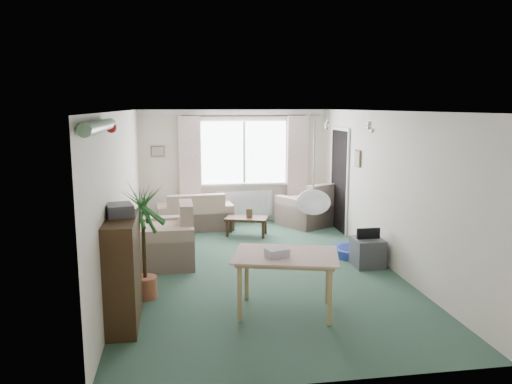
{
  "coord_description": "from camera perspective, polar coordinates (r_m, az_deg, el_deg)",
  "views": [
    {
      "loc": [
        -1.18,
        -7.26,
        2.47
      ],
      "look_at": [
        0.0,
        0.3,
        1.15
      ],
      "focal_mm": 35.0,
      "sensor_mm": 36.0,
      "label": 1
    }
  ],
  "objects": [
    {
      "name": "ground",
      "position": [
        7.76,
        0.35,
        -8.77
      ],
      "size": [
        6.5,
        6.5,
        0.0
      ],
      "primitive_type": "plane",
      "color": "#2C493A"
    },
    {
      "name": "window",
      "position": [
        10.63,
        -1.38,
        4.55
      ],
      "size": [
        1.8,
        0.03,
        1.3
      ],
      "primitive_type": "cube",
      "color": "white"
    },
    {
      "name": "curtain_rod",
      "position": [
        10.51,
        -1.34,
        8.69
      ],
      "size": [
        2.6,
        0.03,
        0.03
      ],
      "primitive_type": "cube",
      "color": "black"
    },
    {
      "name": "curtain_left",
      "position": [
        10.46,
        -7.57,
        3.12
      ],
      "size": [
        0.45,
        0.08,
        2.0
      ],
      "primitive_type": "cube",
      "color": "beige"
    },
    {
      "name": "curtain_right",
      "position": [
        10.76,
        4.79,
        3.35
      ],
      "size": [
        0.45,
        0.08,
        2.0
      ],
      "primitive_type": "cube",
      "color": "beige"
    },
    {
      "name": "radiator",
      "position": [
        10.74,
        -1.33,
        -1.32
      ],
      "size": [
        1.2,
        0.1,
        0.55
      ],
      "primitive_type": "cube",
      "color": "white"
    },
    {
      "name": "doorway",
      "position": [
        10.09,
        9.52,
        1.27
      ],
      "size": [
        0.03,
        0.95,
        2.0
      ],
      "primitive_type": "cube",
      "color": "black"
    },
    {
      "name": "pendant_lamp",
      "position": [
        5.25,
        6.56,
        -1.17
      ],
      "size": [
        0.36,
        0.36,
        0.36
      ],
      "primitive_type": "sphere",
      "color": "white"
    },
    {
      "name": "tinsel_garland",
      "position": [
        5.02,
        -17.47,
        7.16
      ],
      "size": [
        1.6,
        1.6,
        0.12
      ],
      "primitive_type": "cylinder",
      "color": "#196626"
    },
    {
      "name": "bauble_cluster_a",
      "position": [
        8.53,
        8.11,
        8.01
      ],
      "size": [
        0.2,
        0.2,
        0.2
      ],
      "primitive_type": "sphere",
      "color": "silver"
    },
    {
      "name": "bauble_cluster_b",
      "position": [
        7.5,
        13.01,
        7.63
      ],
      "size": [
        0.2,
        0.2,
        0.2
      ],
      "primitive_type": "sphere",
      "color": "silver"
    },
    {
      "name": "wall_picture_back",
      "position": [
        10.54,
        -11.16,
        4.6
      ],
      "size": [
        0.28,
        0.03,
        0.22
      ],
      "primitive_type": "cube",
      "color": "brown"
    },
    {
      "name": "wall_picture_right",
      "position": [
        9.08,
        11.57,
        3.77
      ],
      "size": [
        0.03,
        0.24,
        0.3
      ],
      "primitive_type": "cube",
      "color": "brown"
    },
    {
      "name": "sofa",
      "position": [
        10.23,
        -7.02,
        -2.1
      ],
      "size": [
        1.55,
        0.9,
        0.75
      ],
      "primitive_type": "cube",
      "rotation": [
        0.0,
        0.0,
        3.22
      ],
      "color": "beige",
      "rests_on": "ground"
    },
    {
      "name": "armchair_corner",
      "position": [
        10.53,
        5.9,
        -1.33
      ],
      "size": [
        1.35,
        1.33,
        0.9
      ],
      "primitive_type": "cube",
      "rotation": [
        0.0,
        0.0,
        3.67
      ],
      "color": "beige",
      "rests_on": "ground"
    },
    {
      "name": "armchair_left",
      "position": [
        8.02,
        -10.91,
        -4.72
      ],
      "size": [
        1.05,
        1.11,
        0.97
      ],
      "primitive_type": "cube",
      "rotation": [
        0.0,
        0.0,
        -1.55
      ],
      "color": "#B5AF89",
      "rests_on": "ground"
    },
    {
      "name": "coffee_table",
      "position": [
        9.66,
        -1.09,
        -3.94
      ],
      "size": [
        0.89,
        0.66,
        0.36
      ],
      "primitive_type": "cube",
      "rotation": [
        0.0,
        0.0,
        -0.31
      ],
      "color": "black",
      "rests_on": "ground"
    },
    {
      "name": "photo_frame",
      "position": [
        9.62,
        -0.78,
        -2.41
      ],
      "size": [
        0.12,
        0.03,
        0.16
      ],
      "primitive_type": "cube",
      "rotation": [
        0.0,
        0.0,
        0.05
      ],
      "color": "#4C3D27",
      "rests_on": "coffee_table"
    },
    {
      "name": "bookshelf",
      "position": [
        5.92,
        -14.98,
        -8.79
      ],
      "size": [
        0.34,
        1.01,
        1.24
      ],
      "primitive_type": "cube",
      "rotation": [
        0.0,
        0.0,
        0.01
      ],
      "color": "black",
      "rests_on": "ground"
    },
    {
      "name": "hifi_box",
      "position": [
        5.86,
        -15.34,
        -2.01
      ],
      "size": [
        0.36,
        0.41,
        0.14
      ],
      "primitive_type": "cube",
      "rotation": [
        0.0,
        0.0,
        0.26
      ],
      "color": "#403F45",
      "rests_on": "bookshelf"
    },
    {
      "name": "houseplant",
      "position": [
        6.58,
        -12.71,
        -5.53
      ],
      "size": [
        0.73,
        0.73,
        1.52
      ],
      "primitive_type": "cylinder",
      "rotation": [
        0.0,
        0.0,
        0.12
      ],
      "color": "#215A1F",
      "rests_on": "ground"
    },
    {
      "name": "dining_table",
      "position": [
        6.13,
        3.41,
        -10.45
      ],
      "size": [
        1.29,
        1.02,
        0.71
      ],
      "primitive_type": "cube",
      "rotation": [
        0.0,
        0.0,
        -0.26
      ],
      "color": "tan",
      "rests_on": "ground"
    },
    {
      "name": "gift_box",
      "position": [
        5.89,
        2.42,
        -7.04
      ],
      "size": [
        0.29,
        0.25,
        0.12
      ],
      "primitive_type": "cube",
      "rotation": [
        0.0,
        0.0,
        0.31
      ],
      "color": "#B1AFBA",
      "rests_on": "dining_table"
    },
    {
      "name": "tv_cube",
      "position": [
        8.03,
        12.63,
        -6.74
      ],
      "size": [
        0.44,
        0.49,
        0.44
      ],
      "primitive_type": "cube",
      "rotation": [
        0.0,
        0.0,
        -0.01
      ],
      "color": "#323236",
      "rests_on": "ground"
    },
    {
      "name": "pet_bed",
      "position": [
        8.56,
        10.89,
        -6.68
      ],
      "size": [
        0.74,
        0.74,
        0.14
      ],
      "primitive_type": "cylinder",
      "rotation": [
        0.0,
        0.0,
        0.07
      ],
      "color": "#224D9D",
      "rests_on": "ground"
    }
  ]
}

